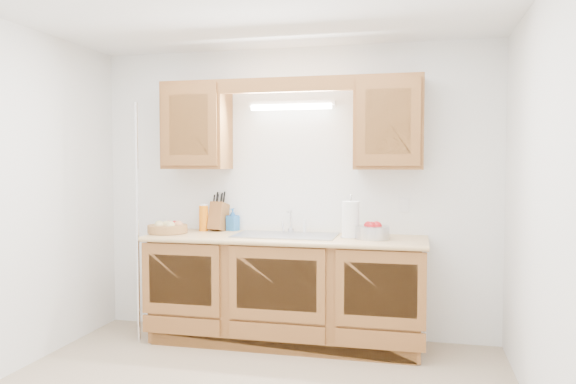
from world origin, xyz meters
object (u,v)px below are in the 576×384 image
(knife_block, at_px, (219,216))
(apple_bowl, at_px, (372,231))
(paper_towel, at_px, (351,220))
(fruit_basket, at_px, (168,228))

(knife_block, relative_size, apple_bowl, 1.11)
(apple_bowl, bearing_deg, paper_towel, 176.31)
(knife_block, xyz_separation_m, paper_towel, (1.21, -0.23, 0.02))
(fruit_basket, distance_m, knife_block, 0.46)
(knife_block, distance_m, apple_bowl, 1.40)
(paper_towel, height_order, apple_bowl, paper_towel)
(fruit_basket, xyz_separation_m, paper_towel, (1.57, 0.04, 0.10))
(knife_block, height_order, paper_towel, paper_towel)
(fruit_basket, relative_size, knife_block, 1.11)
(fruit_basket, height_order, paper_towel, paper_towel)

